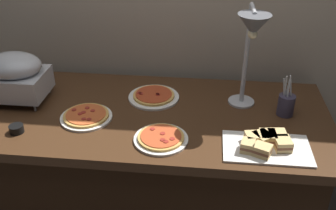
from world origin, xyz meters
TOP-DOWN VIEW (x-y plane):
  - back_wall at (0.00, 0.50)m, footprint 4.40×0.04m
  - buffet_table at (0.00, 0.00)m, footprint 1.90×0.84m
  - chafing_dish at (-0.71, 0.05)m, footprint 0.32×0.25m
  - heat_lamp at (0.50, 0.02)m, footprint 0.15×0.31m
  - pizza_plate_front at (-0.29, -0.09)m, footprint 0.26×0.26m
  - pizza_plate_center at (0.11, -0.24)m, footprint 0.25×0.25m
  - pizza_plate_raised_stand at (0.02, 0.15)m, footprint 0.28×0.28m
  - sandwich_platter at (0.58, -0.25)m, footprint 0.39×0.24m
  - sauce_cup_near at (-0.59, -0.25)m, footprint 0.07×0.07m
  - utensil_holder at (0.71, 0.05)m, footprint 0.08×0.08m

SIDE VIEW (x-z plane):
  - buffet_table at x=0.00m, z-range 0.01..0.77m
  - pizza_plate_raised_stand at x=0.02m, z-range 0.76..0.79m
  - pizza_plate_center at x=0.11m, z-range 0.76..0.79m
  - pizza_plate_front at x=-0.29m, z-range 0.76..0.79m
  - sauce_cup_near at x=-0.59m, z-range 0.76..0.80m
  - sandwich_platter at x=0.58m, z-range 0.75..0.81m
  - utensil_holder at x=0.71m, z-range 0.71..0.93m
  - chafing_dish at x=-0.71m, z-range 0.78..1.05m
  - heat_lamp at x=0.50m, z-range 0.91..1.46m
  - back_wall at x=0.00m, z-range 0.00..2.40m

